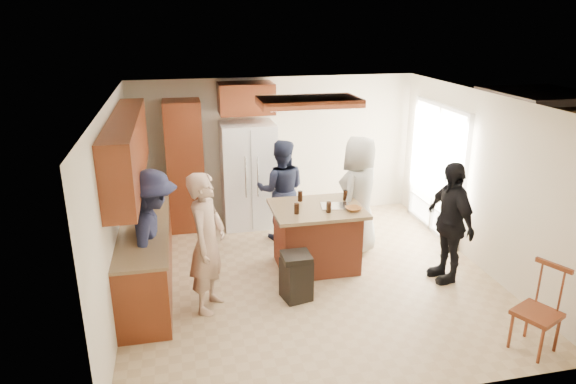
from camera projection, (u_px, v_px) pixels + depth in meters
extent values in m
plane|color=tan|center=(310.00, 277.00, 7.22)|extent=(5.00, 5.00, 0.00)
plane|color=white|center=(313.00, 99.00, 6.40)|extent=(5.00, 5.00, 0.00)
plane|color=beige|center=(276.00, 148.00, 9.12)|extent=(5.00, 0.00, 5.00)
plane|color=beige|center=(384.00, 285.00, 4.50)|extent=(5.00, 0.00, 5.00)
plane|color=beige|center=(115.00, 208.00, 6.31)|extent=(0.00, 5.00, 5.00)
plane|color=beige|center=(481.00, 181.00, 7.31)|extent=(0.00, 5.00, 5.00)
cube|color=white|center=(438.00, 171.00, 8.48)|extent=(0.02, 1.60, 2.10)
cube|color=white|center=(437.00, 171.00, 8.48)|extent=(0.08, 1.72, 2.10)
cube|color=maroon|center=(309.00, 102.00, 6.61)|extent=(1.30, 0.70, 0.10)
cube|color=white|center=(309.00, 106.00, 6.63)|extent=(1.10, 0.50, 0.02)
cube|color=olive|center=(510.00, 225.00, 9.15)|extent=(3.00, 3.00, 0.10)
cube|color=#593319|center=(532.00, 157.00, 9.50)|extent=(1.40, 1.60, 2.00)
imported|color=tan|center=(207.00, 243.00, 6.20)|extent=(0.69, 0.78, 1.78)
imported|color=#1A1F34|center=(281.00, 190.00, 8.24)|extent=(0.89, 0.66, 1.66)
imported|color=#9A9B92|center=(359.00, 195.00, 7.75)|extent=(1.04, 1.04, 1.82)
imported|color=black|center=(449.00, 222.00, 6.93)|extent=(0.57, 1.02, 1.69)
imported|color=#1C1E38|center=(154.00, 238.00, 6.38)|extent=(0.62, 1.17, 1.74)
cube|color=maroon|center=(147.00, 251.00, 7.01)|extent=(0.60, 3.00, 0.88)
cube|color=#846B4C|center=(144.00, 220.00, 6.86)|extent=(0.64, 3.00, 0.04)
cube|color=maroon|center=(127.00, 150.00, 6.51)|extent=(0.35, 3.00, 0.85)
cube|color=maroon|center=(185.00, 166.00, 8.57)|extent=(0.60, 0.60, 2.20)
cube|color=maroon|center=(246.00, 98.00, 8.42)|extent=(0.90, 0.60, 0.50)
cube|color=white|center=(249.00, 175.00, 8.77)|extent=(0.90, 0.72, 1.80)
cube|color=gray|center=(252.00, 182.00, 8.44)|extent=(0.01, 0.01, 1.71)
cylinder|color=silver|center=(246.00, 177.00, 8.36)|extent=(0.02, 0.02, 0.70)
cylinder|color=silver|center=(258.00, 176.00, 8.40)|extent=(0.02, 0.02, 0.70)
cube|color=#953F26|center=(317.00, 239.00, 7.40)|extent=(1.10, 0.85, 0.88)
cube|color=olive|center=(317.00, 209.00, 7.25)|extent=(1.28, 1.03, 0.05)
cube|color=silver|center=(335.00, 206.00, 7.24)|extent=(0.44, 0.36, 0.02)
imported|color=brown|center=(353.00, 209.00, 7.09)|extent=(0.25, 0.25, 0.05)
cylinder|color=black|center=(297.00, 209.00, 6.97)|extent=(0.07, 0.07, 0.15)
cylinder|color=black|center=(300.00, 196.00, 7.45)|extent=(0.07, 0.07, 0.15)
cylinder|color=black|center=(346.00, 195.00, 7.48)|extent=(0.07, 0.07, 0.15)
cylinder|color=black|center=(329.00, 207.00, 7.02)|extent=(0.07, 0.07, 0.15)
cube|color=black|center=(296.00, 279.00, 6.60)|extent=(0.41, 0.41, 0.55)
cube|color=black|center=(296.00, 257.00, 6.50)|extent=(0.36, 0.36, 0.08)
cube|color=maroon|center=(537.00, 314.00, 5.53)|extent=(0.56, 0.56, 0.05)
cylinder|color=maroon|center=(541.00, 345.00, 5.38)|extent=(0.05, 0.05, 0.44)
cylinder|color=maroon|center=(557.00, 334.00, 5.57)|extent=(0.05, 0.05, 0.44)
cylinder|color=maroon|center=(511.00, 330.00, 5.63)|extent=(0.05, 0.05, 0.44)
cylinder|color=maroon|center=(527.00, 320.00, 5.83)|extent=(0.05, 0.05, 0.44)
cube|color=maroon|center=(554.00, 266.00, 5.46)|extent=(0.20, 0.38, 0.05)
cylinder|color=maroon|center=(561.00, 291.00, 5.46)|extent=(0.03, 0.03, 0.50)
cylinder|color=maroon|center=(539.00, 282.00, 5.64)|extent=(0.03, 0.03, 0.50)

